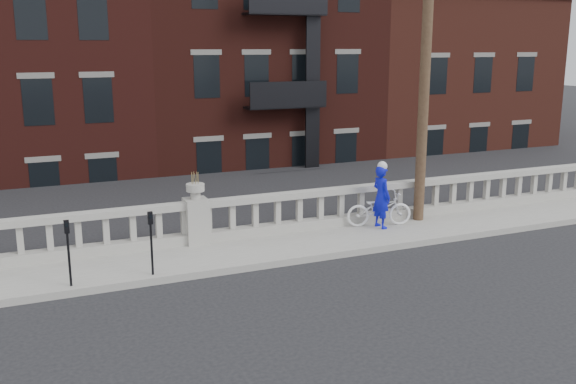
% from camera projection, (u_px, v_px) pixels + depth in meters
% --- Properties ---
extents(ground, '(120.00, 120.00, 0.00)m').
position_uv_depth(ground, '(254.00, 307.00, 12.15)').
color(ground, black).
rests_on(ground, ground).
extents(sidewalk, '(32.00, 2.20, 0.15)m').
position_uv_depth(sidewalk, '(208.00, 257.00, 14.81)').
color(sidewalk, gray).
rests_on(sidewalk, ground).
extents(balustrade, '(28.00, 0.34, 1.03)m').
position_uv_depth(balustrade, '(196.00, 223.00, 15.54)').
color(balustrade, gray).
rests_on(balustrade, sidewalk).
extents(planter_pedestal, '(0.55, 0.55, 1.76)m').
position_uv_depth(planter_pedestal, '(196.00, 216.00, 15.49)').
color(planter_pedestal, gray).
rests_on(planter_pedestal, sidewalk).
extents(lower_level, '(80.00, 44.00, 20.80)m').
position_uv_depth(lower_level, '(104.00, 90.00, 32.38)').
color(lower_level, '#605E59').
rests_on(lower_level, ground).
extents(utility_pole, '(1.60, 0.28, 10.00)m').
position_uv_depth(utility_pole, '(427.00, 30.00, 16.60)').
color(utility_pole, '#422D1E').
rests_on(utility_pole, sidewalk).
extents(parking_meter_c, '(0.10, 0.09, 1.36)m').
position_uv_depth(parking_meter_c, '(68.00, 245.00, 12.65)').
color(parking_meter_c, black).
rests_on(parking_meter_c, sidewalk).
extents(parking_meter_d, '(0.10, 0.09, 1.36)m').
position_uv_depth(parking_meter_d, '(151.00, 236.00, 13.28)').
color(parking_meter_d, black).
rests_on(parking_meter_d, sidewalk).
extents(bicycle, '(1.85, 1.02, 0.92)m').
position_uv_depth(bicycle, '(379.00, 209.00, 17.03)').
color(bicycle, white).
rests_on(bicycle, sidewalk).
extents(cyclist, '(0.47, 0.65, 1.67)m').
position_uv_depth(cyclist, '(381.00, 197.00, 16.77)').
color(cyclist, '#0C11BD').
rests_on(cyclist, sidewalk).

